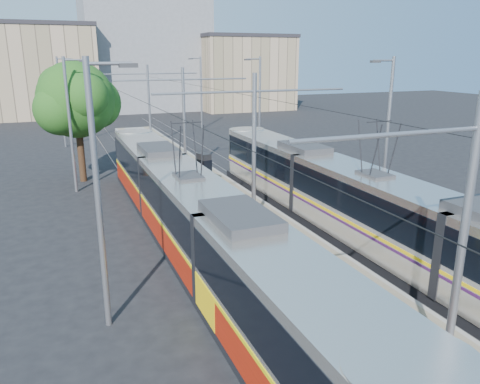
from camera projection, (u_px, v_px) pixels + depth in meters
name	position (u px, v px, depth m)	size (l,w,h in m)	color
ground	(350.00, 308.00, 15.41)	(160.00, 160.00, 0.00)	black
platform	(198.00, 181.00, 30.50)	(4.00, 50.00, 0.30)	gray
tactile_strip_left	(177.00, 181.00, 29.94)	(0.70, 50.00, 0.01)	gray
tactile_strip_right	(219.00, 177.00, 30.98)	(0.70, 50.00, 0.01)	gray
rails	(198.00, 183.00, 30.54)	(8.71, 70.00, 0.03)	gray
tram_left	(190.00, 214.00, 19.30)	(2.43, 27.76, 5.50)	black
tram_right	(372.00, 208.00, 19.59)	(2.43, 29.23, 5.50)	black
catenary	(211.00, 119.00, 26.75)	(9.20, 70.00, 7.00)	gray
street_lamps	(180.00, 113.00, 32.94)	(15.18, 38.22, 8.00)	gray
shelter	(204.00, 169.00, 28.41)	(0.82, 1.06, 2.08)	black
tree	(81.00, 101.00, 30.03)	(5.34, 4.94, 7.76)	#382314
building_left	(34.00, 71.00, 63.53)	(16.32, 12.24, 12.30)	tan
building_centre	(145.00, 52.00, 72.16)	(18.36, 14.28, 17.25)	gray
building_right	(243.00, 72.00, 72.69)	(14.28, 10.20, 11.22)	tan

